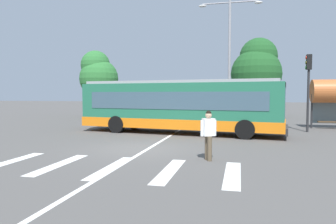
{
  "coord_description": "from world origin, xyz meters",
  "views": [
    {
      "loc": [
        4.1,
        -12.37,
        2.28
      ],
      "look_at": [
        0.25,
        4.28,
        1.3
      ],
      "focal_mm": 33.29,
      "sensor_mm": 36.0,
      "label": 1
    }
  ],
  "objects_px": {
    "traffic_light_far_corner": "(308,80)",
    "background_tree_left": "(98,75)",
    "parked_car_white": "(181,111)",
    "parked_car_champagne": "(151,111)",
    "parked_car_black": "(211,112)",
    "background_tree_right": "(257,69)",
    "pedestrian_crossing_street": "(208,132)",
    "twin_arm_street_lamp": "(229,49)",
    "city_transit_bus": "(179,106)"
  },
  "relations": [
    {
      "from": "city_transit_bus",
      "to": "background_tree_right",
      "type": "xyz_separation_m",
      "value": [
        5.1,
        15.22,
        3.27
      ]
    },
    {
      "from": "traffic_light_far_corner",
      "to": "background_tree_left",
      "type": "distance_m",
      "value": 19.26
    },
    {
      "from": "pedestrian_crossing_street",
      "to": "parked_car_black",
      "type": "bearing_deg",
      "value": 94.99
    },
    {
      "from": "city_transit_bus",
      "to": "pedestrian_crossing_street",
      "type": "height_order",
      "value": "city_transit_bus"
    },
    {
      "from": "parked_car_white",
      "to": "background_tree_left",
      "type": "height_order",
      "value": "background_tree_left"
    },
    {
      "from": "parked_car_white",
      "to": "parked_car_champagne",
      "type": "bearing_deg",
      "value": -177.17
    },
    {
      "from": "background_tree_left",
      "to": "traffic_light_far_corner",
      "type": "bearing_deg",
      "value": -24.61
    },
    {
      "from": "parked_car_black",
      "to": "traffic_light_far_corner",
      "type": "height_order",
      "value": "traffic_light_far_corner"
    },
    {
      "from": "city_transit_bus",
      "to": "background_tree_right",
      "type": "relative_size",
      "value": 1.51
    },
    {
      "from": "city_transit_bus",
      "to": "pedestrian_crossing_street",
      "type": "distance_m",
      "value": 7.6
    },
    {
      "from": "city_transit_bus",
      "to": "parked_car_white",
      "type": "height_order",
      "value": "city_transit_bus"
    },
    {
      "from": "pedestrian_crossing_street",
      "to": "twin_arm_street_lamp",
      "type": "relative_size",
      "value": 0.19
    },
    {
      "from": "background_tree_left",
      "to": "background_tree_right",
      "type": "xyz_separation_m",
      "value": [
        15.14,
        4.94,
        0.68
      ]
    },
    {
      "from": "parked_car_champagne",
      "to": "traffic_light_far_corner",
      "type": "relative_size",
      "value": 0.99
    },
    {
      "from": "pedestrian_crossing_street",
      "to": "parked_car_black",
      "type": "distance_m",
      "value": 16.3
    },
    {
      "from": "pedestrian_crossing_street",
      "to": "city_transit_bus",
      "type": "bearing_deg",
      "value": 108.62
    },
    {
      "from": "city_transit_bus",
      "to": "parked_car_champagne",
      "type": "bearing_deg",
      "value": 115.31
    },
    {
      "from": "city_transit_bus",
      "to": "pedestrian_crossing_street",
      "type": "xyz_separation_m",
      "value": [
        2.42,
        -7.18,
        -0.62
      ]
    },
    {
      "from": "parked_car_champagne",
      "to": "parked_car_black",
      "type": "xyz_separation_m",
      "value": [
        5.39,
        -0.21,
        0.0
      ]
    },
    {
      "from": "parked_car_black",
      "to": "background_tree_left",
      "type": "bearing_deg",
      "value": 173.72
    },
    {
      "from": "background_tree_left",
      "to": "twin_arm_street_lamp",
      "type": "bearing_deg",
      "value": -18.11
    },
    {
      "from": "parked_car_white",
      "to": "twin_arm_street_lamp",
      "type": "bearing_deg",
      "value": -37.4
    },
    {
      "from": "city_transit_bus",
      "to": "traffic_light_far_corner",
      "type": "distance_m",
      "value": 7.93
    },
    {
      "from": "parked_car_champagne",
      "to": "parked_car_black",
      "type": "distance_m",
      "value": 5.39
    },
    {
      "from": "city_transit_bus",
      "to": "background_tree_left",
      "type": "xyz_separation_m",
      "value": [
        -10.05,
        10.28,
        2.59
      ]
    },
    {
      "from": "city_transit_bus",
      "to": "twin_arm_street_lamp",
      "type": "height_order",
      "value": "twin_arm_street_lamp"
    },
    {
      "from": "parked_car_white",
      "to": "background_tree_right",
      "type": "distance_m",
      "value": 9.8
    },
    {
      "from": "parked_car_black",
      "to": "background_tree_left",
      "type": "height_order",
      "value": "background_tree_left"
    },
    {
      "from": "pedestrian_crossing_street",
      "to": "parked_car_white",
      "type": "bearing_deg",
      "value": 103.78
    },
    {
      "from": "parked_car_black",
      "to": "background_tree_right",
      "type": "height_order",
      "value": "background_tree_right"
    },
    {
      "from": "parked_car_black",
      "to": "traffic_light_far_corner",
      "type": "xyz_separation_m",
      "value": [
        6.44,
        -6.79,
        2.36
      ]
    },
    {
      "from": "traffic_light_far_corner",
      "to": "parked_car_white",
      "type": "bearing_deg",
      "value": 141.85
    },
    {
      "from": "parked_car_white",
      "to": "traffic_light_far_corner",
      "type": "bearing_deg",
      "value": -38.15
    },
    {
      "from": "parked_car_champagne",
      "to": "pedestrian_crossing_street",
      "type": "bearing_deg",
      "value": -67.53
    },
    {
      "from": "parked_car_white",
      "to": "background_tree_left",
      "type": "relative_size",
      "value": 0.71
    },
    {
      "from": "city_transit_bus",
      "to": "twin_arm_street_lamp",
      "type": "relative_size",
      "value": 1.31
    },
    {
      "from": "background_tree_left",
      "to": "background_tree_right",
      "type": "distance_m",
      "value": 15.94
    },
    {
      "from": "city_transit_bus",
      "to": "twin_arm_street_lamp",
      "type": "xyz_separation_m",
      "value": [
        2.64,
        6.13,
        4.09
      ]
    },
    {
      "from": "parked_car_black",
      "to": "traffic_light_far_corner",
      "type": "distance_m",
      "value": 9.65
    },
    {
      "from": "pedestrian_crossing_street",
      "to": "parked_car_white",
      "type": "height_order",
      "value": "pedestrian_crossing_street"
    },
    {
      "from": "parked_car_champagne",
      "to": "parked_car_black",
      "type": "height_order",
      "value": "same"
    },
    {
      "from": "city_transit_bus",
      "to": "parked_car_black",
      "type": "relative_size",
      "value": 2.64
    },
    {
      "from": "twin_arm_street_lamp",
      "to": "background_tree_left",
      "type": "relative_size",
      "value": 1.42
    },
    {
      "from": "pedestrian_crossing_street",
      "to": "traffic_light_far_corner",
      "type": "relative_size",
      "value": 0.37
    },
    {
      "from": "parked_car_champagne",
      "to": "parked_car_white",
      "type": "xyz_separation_m",
      "value": [
        2.74,
        0.14,
        0.0
      ]
    },
    {
      "from": "parked_car_white",
      "to": "background_tree_right",
      "type": "bearing_deg",
      "value": 40.73
    },
    {
      "from": "parked_car_champagne",
      "to": "background_tree_right",
      "type": "xyz_separation_m",
      "value": [
        9.48,
        5.95,
        4.09
      ]
    },
    {
      "from": "pedestrian_crossing_street",
      "to": "background_tree_right",
      "type": "xyz_separation_m",
      "value": [
        2.68,
        22.4,
        3.89
      ]
    },
    {
      "from": "parked_car_black",
      "to": "background_tree_right",
      "type": "bearing_deg",
      "value": 56.38
    },
    {
      "from": "pedestrian_crossing_street",
      "to": "parked_car_white",
      "type": "distance_m",
      "value": 17.08
    }
  ]
}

